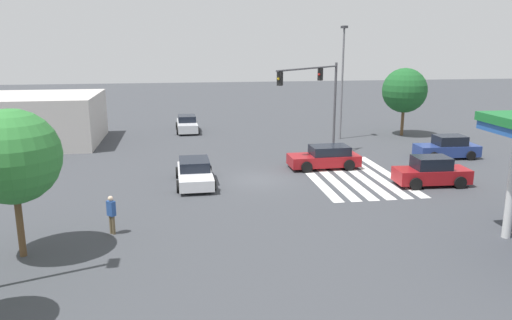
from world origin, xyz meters
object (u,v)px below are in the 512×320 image
car_3 (447,148)px  street_light_pole_a (342,74)px  car_0 (195,173)px  tree_corner_c (405,90)px  tree_corner_b (12,157)px  traffic_signal_mast (319,90)px  pedestrian (111,213)px  car_2 (187,124)px  car_4 (431,172)px  car_1 (325,157)px

car_3 → street_light_pole_a: 10.68m
car_0 → tree_corner_c: bearing=123.3°
street_light_pole_a → tree_corner_b: (-20.93, 19.52, -1.53)m
car_3 → traffic_signal_mast: bearing=-8.0°
pedestrian → tree_corner_c: 29.93m
car_2 → car_0: bearing=-1.1°
car_0 → street_light_pole_a: 17.97m
car_2 → tree_corner_b: size_ratio=0.82×
traffic_signal_mast → car_0: size_ratio=1.35×
car_3 → tree_corner_c: tree_corner_c is taller
car_2 → car_4: car_4 is taller
car_0 → car_1: car_1 is taller
car_1 → car_4: (-4.77, -4.87, 0.06)m
traffic_signal_mast → car_1: (-3.03, 0.35, -4.07)m
traffic_signal_mast → street_light_pole_a: bearing=-165.3°
car_4 → pedestrian: (-4.88, 17.14, 0.18)m
car_3 → tree_corner_c: (8.71, -0.61, 3.18)m
car_1 → car_3: (1.45, -9.35, 0.03)m
car_4 → car_1: bearing=138.3°
car_3 → pedestrian: (-11.11, 21.62, 0.22)m
pedestrian → tree_corner_b: (-1.80, 3.13, 2.97)m
car_0 → car_4: car_4 is taller
car_3 → street_light_pole_a: size_ratio=0.47×
car_2 → tree_corner_c: size_ratio=0.80×
car_0 → car_2: car_2 is taller
car_0 → car_4: size_ratio=1.14×
car_4 → tree_corner_b: tree_corner_b is taller
traffic_signal_mast → car_3: 9.99m
car_0 → car_3: size_ratio=1.11×
car_3 → car_4: 7.67m
car_2 → street_light_pole_a: size_ratio=0.51×
traffic_signal_mast → tree_corner_b: 21.41m
car_1 → tree_corner_b: size_ratio=0.80×
car_1 → tree_corner_b: (-11.45, 15.40, 3.22)m
car_0 → tree_corner_b: tree_corner_b is taller
car_2 → pedestrian: bearing=-9.9°
tree_corner_b → car_1: bearing=-53.4°
traffic_signal_mast → car_3: traffic_signal_mast is taller
street_light_pole_a → traffic_signal_mast: bearing=149.7°
car_0 → pedestrian: bearing=-28.2°
car_4 → tree_corner_c: 16.09m
traffic_signal_mast → street_light_pole_a: size_ratio=0.71×
car_3 → street_light_pole_a: bearing=-55.1°
traffic_signal_mast → car_2: size_ratio=1.40×
traffic_signal_mast → car_4: traffic_signal_mast is taller
car_3 → tree_corner_b: tree_corner_b is taller
car_3 → tree_corner_b: 28.09m
tree_corner_c → car_1: bearing=135.6°
tree_corner_b → car_2: bearing=-14.4°
car_3 → car_4: size_ratio=1.03×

